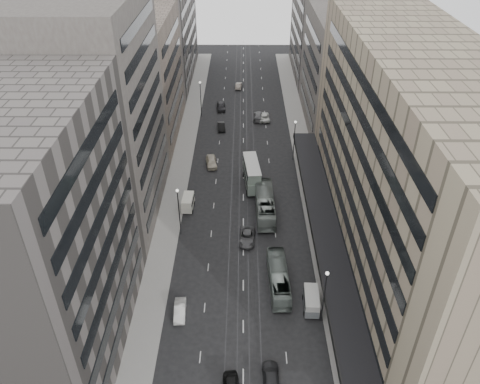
{
  "coord_description": "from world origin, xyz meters",
  "views": [
    {
      "loc": [
        -0.16,
        -44.47,
        46.26
      ],
      "look_at": [
        -0.54,
        15.57,
        5.47
      ],
      "focal_mm": 35.0,
      "sensor_mm": 36.0,
      "label": 1
    }
  ],
  "objects_px": {
    "sedan_2": "(247,237)",
    "panel_van": "(188,202)",
    "bus_far": "(265,204)",
    "sedan_1": "(180,310)",
    "double_decker": "(252,173)",
    "vw_microbus": "(311,300)",
    "bus_near": "(279,278)"
  },
  "relations": [
    {
      "from": "bus_near",
      "to": "sedan_1",
      "type": "distance_m",
      "value": 13.75
    },
    {
      "from": "vw_microbus",
      "to": "sedan_1",
      "type": "relative_size",
      "value": 1.09
    },
    {
      "from": "double_decker",
      "to": "sedan_2",
      "type": "xyz_separation_m",
      "value": [
        -0.95,
        -15.43,
        -1.79
      ]
    },
    {
      "from": "panel_van",
      "to": "vw_microbus",
      "type": "bearing_deg",
      "value": -47.78
    },
    {
      "from": "double_decker",
      "to": "sedan_1",
      "type": "height_order",
      "value": "double_decker"
    },
    {
      "from": "vw_microbus",
      "to": "sedan_2",
      "type": "height_order",
      "value": "vw_microbus"
    },
    {
      "from": "bus_near",
      "to": "sedan_2",
      "type": "distance_m",
      "value": 10.35
    },
    {
      "from": "bus_near",
      "to": "panel_van",
      "type": "xyz_separation_m",
      "value": [
        -13.94,
        17.61,
        -0.12
      ]
    },
    {
      "from": "bus_near",
      "to": "vw_microbus",
      "type": "bearing_deg",
      "value": 133.36
    },
    {
      "from": "double_decker",
      "to": "panel_van",
      "type": "height_order",
      "value": "double_decker"
    },
    {
      "from": "panel_van",
      "to": "sedan_2",
      "type": "bearing_deg",
      "value": -37.54
    },
    {
      "from": "sedan_1",
      "to": "sedan_2",
      "type": "height_order",
      "value": "sedan_2"
    },
    {
      "from": "panel_van",
      "to": "bus_far",
      "type": "bearing_deg",
      "value": -1.64
    },
    {
      "from": "vw_microbus",
      "to": "panel_van",
      "type": "relative_size",
      "value": 1.14
    },
    {
      "from": "bus_near",
      "to": "bus_far",
      "type": "distance_m",
      "value": 16.75
    },
    {
      "from": "sedan_1",
      "to": "panel_van",
      "type": "bearing_deg",
      "value": 89.65
    },
    {
      "from": "vw_microbus",
      "to": "panel_van",
      "type": "xyz_separation_m",
      "value": [
        -17.9,
        21.51,
        0.02
      ]
    },
    {
      "from": "bus_near",
      "to": "sedan_2",
      "type": "relative_size",
      "value": 2.1
    },
    {
      "from": "bus_near",
      "to": "double_decker",
      "type": "relative_size",
      "value": 1.2
    },
    {
      "from": "panel_van",
      "to": "sedan_2",
      "type": "relative_size",
      "value": 0.79
    },
    {
      "from": "bus_far",
      "to": "panel_van",
      "type": "height_order",
      "value": "bus_far"
    },
    {
      "from": "panel_van",
      "to": "double_decker",
      "type": "bearing_deg",
      "value": 36.57
    },
    {
      "from": "bus_near",
      "to": "sedan_1",
      "type": "bearing_deg",
      "value": 19.59
    },
    {
      "from": "sedan_2",
      "to": "double_decker",
      "type": "bearing_deg",
      "value": 90.35
    },
    {
      "from": "vw_microbus",
      "to": "sedan_1",
      "type": "bearing_deg",
      "value": -173.08
    },
    {
      "from": "double_decker",
      "to": "sedan_2",
      "type": "distance_m",
      "value": 15.56
    },
    {
      "from": "sedan_1",
      "to": "vw_microbus",
      "type": "bearing_deg",
      "value": 0.7
    },
    {
      "from": "vw_microbus",
      "to": "sedan_2",
      "type": "distance_m",
      "value": 15.63
    },
    {
      "from": "bus_near",
      "to": "bus_far",
      "type": "relative_size",
      "value": 0.85
    },
    {
      "from": "vw_microbus",
      "to": "bus_far",
      "type": "bearing_deg",
      "value": 106.96
    },
    {
      "from": "bus_far",
      "to": "sedan_1",
      "type": "distance_m",
      "value": 24.67
    },
    {
      "from": "sedan_2",
      "to": "panel_van",
      "type": "bearing_deg",
      "value": 143.88
    }
  ]
}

